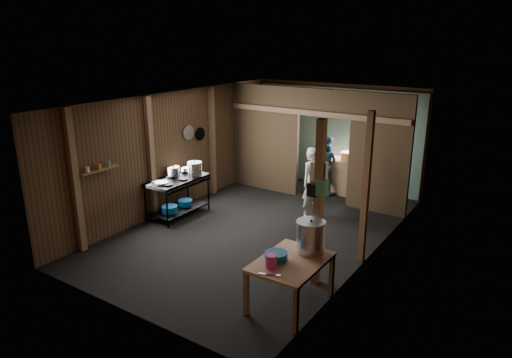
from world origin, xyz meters
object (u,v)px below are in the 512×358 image
Objects in this scene: prep_table at (290,283)px; yellow_tub at (348,156)px; pink_bucket at (271,261)px; gas_range at (178,197)px; stock_pot at (311,237)px; stove_pot_large at (195,169)px; cook at (313,184)px.

prep_table is 5.21m from yellow_tub.
pink_bucket is 0.51× the size of yellow_tub.
gas_range is 1.19× the size of prep_table.
stock_pot is (0.09, 0.41, 0.58)m from prep_table.
yellow_tub is (-1.12, 5.34, 0.16)m from pink_bucket.
stock_pot is 0.77m from pink_bucket.
prep_table is 0.56m from pink_bucket.
stove_pot_large is (-3.54, 2.06, 0.62)m from prep_table.
cook reaches higher than stock_pot.
pink_bucket is at bearing -78.20° from yellow_tub.
cook is at bearing -89.76° from yellow_tub.
cook is (2.30, 1.09, -0.21)m from stove_pot_large.
yellow_tub is at bearing 103.97° from prep_table.
gas_range is 4.18m from yellow_tub.
yellow_tub is at bearing 101.80° from pink_bucket.
stock_pot is at bearing -18.63° from gas_range.
yellow_tub is (2.46, 3.34, 0.53)m from gas_range.
stock_pot is 3.06m from cook.
stock_pot reaches higher than yellow_tub.
yellow_tub is at bearing 25.05° from cook.
stove_pot_large is 0.21× the size of cook.
stove_pot_large is 1.70× the size of pink_bucket.
yellow_tub is 1.88m from cook.
stock_pot reaches higher than pink_bucket.
stove_pot_large reaches higher than pink_bucket.
gas_range is 0.92× the size of cook.
yellow_tub is at bearing 106.19° from stock_pot.
gas_range is 4.04m from stock_pot.
gas_range is 7.54× the size of pink_bucket.
stock_pot reaches higher than prep_table.
prep_table is 3.71× the size of stove_pot_large.
pink_bucket is at bearing -29.30° from gas_range.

